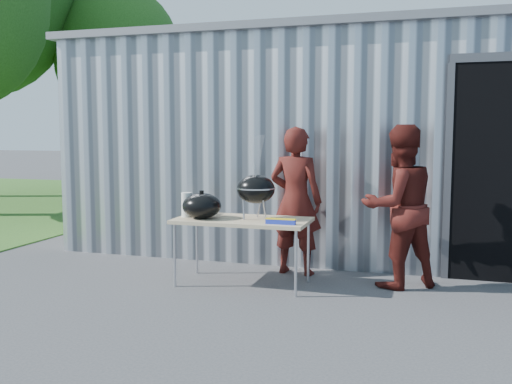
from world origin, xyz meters
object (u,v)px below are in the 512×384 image
(folding_table, at_px, (242,222))
(kettle_grill, at_px, (256,182))
(person_cook, at_px, (296,201))
(person_bystander, at_px, (399,207))

(folding_table, xyz_separation_m, kettle_grill, (0.15, 0.03, 0.46))
(kettle_grill, xyz_separation_m, person_cook, (0.31, 0.63, -0.28))
(person_bystander, bearing_deg, kettle_grill, -20.00)
(person_bystander, bearing_deg, folding_table, -20.25)
(folding_table, bearing_deg, person_bystander, 14.14)
(person_cook, relative_size, person_bystander, 0.99)
(person_cook, xyz_separation_m, person_bystander, (1.22, -0.24, 0.01))
(person_bystander, bearing_deg, person_cook, -45.35)
(folding_table, distance_m, kettle_grill, 0.48)
(kettle_grill, height_order, person_bystander, person_bystander)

